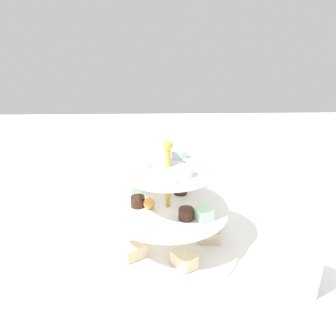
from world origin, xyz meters
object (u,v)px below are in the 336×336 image
water_glass_tall_right (302,266)px  water_glass_short_left (136,179)px  butter_knife_right (271,206)px  tiered_serving_stand (168,216)px  teacup_with_saucer (188,181)px

water_glass_tall_right → water_glass_short_left: water_glass_tall_right is taller
water_glass_short_left → butter_knife_right: water_glass_short_left is taller
water_glass_short_left → tiered_serving_stand: bearing=-162.3°
water_glass_short_left → teacup_with_saucer: (0.02, -0.15, -0.02)m
teacup_with_saucer → butter_knife_right: 0.24m
tiered_serving_stand → butter_knife_right: (0.17, -0.28, -0.07)m
water_glass_tall_right → tiered_serving_stand: bearing=57.7°
butter_knife_right → teacup_with_saucer: bearing=25.4°
teacup_with_saucer → water_glass_tall_right: bearing=-158.8°
tiered_serving_stand → water_glass_tall_right: 0.28m
teacup_with_saucer → butter_knife_right: teacup_with_saucer is taller
water_glass_tall_right → water_glass_short_left: (0.41, 0.32, -0.01)m
tiered_serving_stand → water_glass_short_left: (0.26, 0.08, -0.03)m
tiered_serving_stand → butter_knife_right: size_ratio=1.81×
water_glass_tall_right → water_glass_short_left: 0.52m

